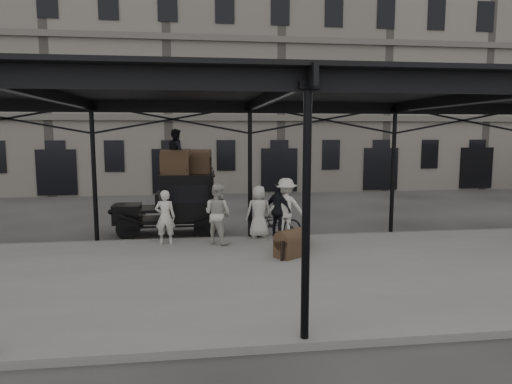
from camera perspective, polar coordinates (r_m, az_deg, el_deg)
The scene contains 18 objects.
ground at distance 13.61m, azimuth 0.26°, elevation -7.99°, with size 120.00×120.00×0.00m, color #383533.
platform at distance 11.69m, azimuth 1.62°, elevation -10.21°, with size 28.00×8.00×0.15m, color slate.
canopy at distance 11.46m, azimuth 1.48°, elevation 12.33°, with size 22.50×9.00×4.74m.
building_frontage at distance 31.24m, azimuth -4.35°, elevation 13.59°, with size 64.00×8.00×14.00m, color slate.
taxi at distance 16.41m, azimuth -9.64°, elevation -1.15°, with size 3.65×1.55×2.18m.
porter_left at distance 14.49m, azimuth -11.28°, elevation -3.10°, with size 0.62×0.41×1.71m, color beige.
porter_midleft at distance 14.32m, azimuth -4.83°, elevation -2.73°, with size 0.92×0.72×1.90m, color beige.
porter_centre at distance 15.17m, azimuth 0.36°, elevation -2.45°, with size 0.85×0.55×1.74m, color beige.
porter_official at distance 15.25m, azimuth 2.83°, elevation -2.29°, with size 1.05×0.44×1.79m, color black.
porter_right at distance 15.30m, azimuth 3.74°, elevation -1.94°, with size 1.27×0.73×1.97m, color silver.
bicycle at distance 15.32m, azimuth 2.31°, elevation -3.87°, with size 0.62×1.79×0.94m, color black.
porter_roof at distance 16.15m, azimuth -9.90°, elevation 5.00°, with size 0.77×0.60×1.57m, color black.
steamer_trunk_roof_near at distance 16.03m, azimuth -10.07°, elevation 3.44°, with size 0.98×0.60×0.72m, color #4E3624, non-canonical shape.
steamer_trunk_roof_far at distance 16.46m, azimuth -7.39°, elevation 3.60°, with size 0.98×0.60×0.72m, color #4E3624, non-canonical shape.
steamer_trunk_platform at distance 12.95m, azimuth 4.38°, elevation -6.64°, with size 0.89×0.54×0.65m, color #4E3624, non-canonical shape.
wicker_hamper at distance 13.86m, azimuth 4.93°, elevation -6.03°, with size 0.60×0.45×0.50m, color olive.
suitcase_upright at distance 14.50m, azimuth 6.23°, elevation -5.55°, with size 0.15×0.60×0.45m, color #4E3624.
suitcase_flat at distance 13.75m, azimuth 5.54°, elevation -6.36°, with size 0.60×0.15×0.40m, color #4E3624.
Camera 1 is at (-1.79, -13.00, 3.61)m, focal length 32.00 mm.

